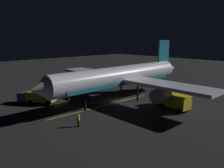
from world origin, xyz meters
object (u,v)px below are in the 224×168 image
(ground_crew_worker, at_px, (78,120))
(airliner, at_px, (122,77))
(traffic_cone_near_left, at_px, (94,103))
(traffic_cone_under_wing, at_px, (43,102))
(catering_truck, at_px, (172,101))
(baggage_truck, at_px, (38,97))
(traffic_cone_near_right, at_px, (69,99))

(ground_crew_worker, bearing_deg, airliner, -69.89)
(traffic_cone_near_left, relative_size, traffic_cone_under_wing, 1.00)
(catering_truck, relative_size, ground_crew_worker, 3.87)
(catering_truck, relative_size, traffic_cone_near_left, 12.24)
(traffic_cone_near_left, xyz_separation_m, traffic_cone_under_wing, (6.54, 6.28, 0.00))
(baggage_truck, relative_size, traffic_cone_under_wing, 11.81)
(airliner, xyz_separation_m, traffic_cone_under_wing, (8.34, 11.58, -4.21))
(traffic_cone_near_left, bearing_deg, baggage_truck, 43.85)
(airliner, xyz_separation_m, traffic_cone_near_left, (1.80, 5.30, -4.21))
(ground_crew_worker, xyz_separation_m, traffic_cone_near_right, (11.53, -6.03, -0.64))
(airliner, bearing_deg, traffic_cone_under_wing, 54.23)
(traffic_cone_under_wing, bearing_deg, traffic_cone_near_left, -136.20)
(baggage_truck, distance_m, traffic_cone_near_left, 9.93)
(baggage_truck, relative_size, traffic_cone_near_right, 11.81)
(baggage_truck, height_order, traffic_cone_under_wing, baggage_truck)
(baggage_truck, distance_m, catering_truck, 23.08)
(traffic_cone_near_left, relative_size, traffic_cone_near_right, 1.00)
(traffic_cone_near_left, distance_m, traffic_cone_under_wing, 9.07)
(catering_truck, relative_size, traffic_cone_near_right, 12.24)
(ground_crew_worker, relative_size, traffic_cone_near_left, 3.16)
(baggage_truck, bearing_deg, catering_truck, -141.18)
(traffic_cone_near_right, bearing_deg, traffic_cone_near_left, -158.44)
(traffic_cone_near_left, height_order, traffic_cone_under_wing, same)
(airliner, xyz_separation_m, traffic_cone_near_right, (6.67, 7.23, -4.21))
(catering_truck, bearing_deg, ground_crew_worker, 74.91)
(catering_truck, bearing_deg, traffic_cone_near_left, 35.07)
(catering_truck, distance_m, ground_crew_worker, 16.14)
(airliner, height_order, ground_crew_worker, airliner)
(traffic_cone_under_wing, bearing_deg, baggage_truck, 44.38)
(traffic_cone_near_right, distance_m, traffic_cone_under_wing, 4.66)
(baggage_truck, xyz_separation_m, traffic_cone_near_left, (-7.13, -6.85, -0.93))
(traffic_cone_near_left, bearing_deg, airliner, -108.72)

